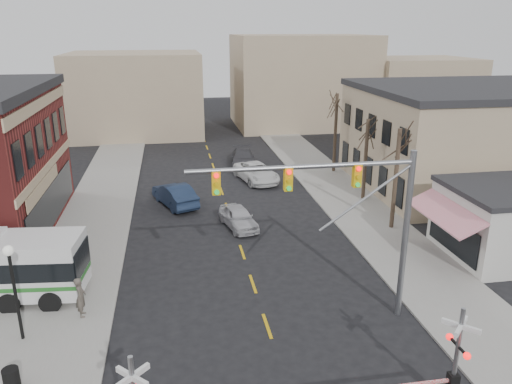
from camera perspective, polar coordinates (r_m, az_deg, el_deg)
ground at (r=22.01m, az=2.32°, el=-17.90°), size 160.00×160.00×0.00m
sidewalk_west at (r=39.92m, az=-17.34°, el=-1.44°), size 5.00×60.00×0.12m
sidewalk_east at (r=41.70m, az=9.44°, el=0.01°), size 5.00×60.00×0.12m
tan_building at (r=46.23m, az=24.61°, el=5.78°), size 20.30×15.30×8.50m
tree_east_a at (r=34.00m, az=15.65°, el=1.41°), size 0.28×0.28×6.75m
tree_east_b at (r=39.46m, az=12.40°, el=3.64°), size 0.28×0.28×6.30m
tree_east_c at (r=46.73m, az=9.05°, el=6.67°), size 0.28×0.28×7.20m
traffic_signal_mast at (r=21.94m, az=10.68°, el=-1.34°), size 9.91×0.30×8.00m
rr_crossing_east at (r=19.48m, az=20.78°, el=-17.55°), size 5.60×1.36×4.00m
street_lamp at (r=23.33m, az=-26.12°, el=-8.37°), size 0.44×0.44×4.41m
trash_bin at (r=21.76m, az=-26.16°, el=-18.68°), size 0.60×0.60×0.90m
car_a at (r=33.88m, az=-2.02°, el=-2.91°), size 2.60×4.52×1.45m
car_b at (r=38.47m, az=-9.27°, el=-0.29°), size 3.63×5.54×1.72m
car_c at (r=44.04m, az=0.04°, el=2.26°), size 3.83×6.15×1.59m
car_d at (r=48.93m, az=-1.51°, el=3.89°), size 2.81×5.64×1.57m
pedestrian_near at (r=25.00m, az=-19.40°, el=-11.26°), size 0.53×0.75×1.95m
pedestrian_far at (r=28.16m, az=-20.60°, el=-8.21°), size 0.96×1.04×1.72m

